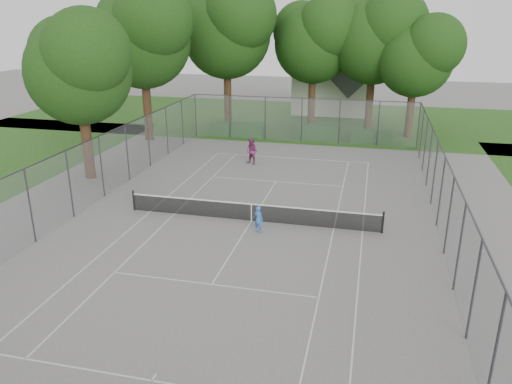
% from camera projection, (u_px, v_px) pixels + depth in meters
% --- Properties ---
extents(ground, '(120.00, 120.00, 0.00)m').
position_uv_depth(ground, '(251.00, 221.00, 25.04)').
color(ground, slate).
rests_on(ground, ground).
extents(grass_far, '(60.00, 20.00, 0.00)m').
position_uv_depth(grass_far, '(314.00, 120.00, 48.86)').
color(grass_far, '#224B15').
rests_on(grass_far, ground).
extents(court_markings, '(11.03, 23.83, 0.01)m').
position_uv_depth(court_markings, '(251.00, 221.00, 25.04)').
color(court_markings, silver).
rests_on(court_markings, ground).
extents(tennis_net, '(12.87, 0.10, 1.10)m').
position_uv_depth(tennis_net, '(251.00, 212.00, 24.87)').
color(tennis_net, black).
rests_on(tennis_net, ground).
extents(perimeter_fence, '(18.08, 34.08, 3.52)m').
position_uv_depth(perimeter_fence, '(251.00, 187.00, 24.43)').
color(perimeter_fence, '#38383D').
rests_on(perimeter_fence, ground).
extents(tree_far_left, '(8.88, 8.10, 12.76)m').
position_uv_depth(tree_far_left, '(227.00, 26.00, 43.10)').
color(tree_far_left, '#372214').
rests_on(tree_far_left, ground).
extents(tree_far_midleft, '(7.98, 7.29, 11.48)m').
position_uv_depth(tree_far_midleft, '(315.00, 37.00, 43.71)').
color(tree_far_midleft, '#372214').
rests_on(tree_far_midleft, ground).
extents(tree_far_midright, '(8.22, 7.51, 11.82)m').
position_uv_depth(tree_far_midright, '(376.00, 35.00, 42.08)').
color(tree_far_midright, '#372214').
rests_on(tree_far_midright, ground).
extents(tree_far_right, '(6.91, 6.31, 9.93)m').
position_uv_depth(tree_far_right, '(417.00, 53.00, 39.79)').
color(tree_far_right, '#372214').
rests_on(tree_far_right, ground).
extents(tree_side_back, '(8.62, 7.87, 12.39)m').
position_uv_depth(tree_side_back, '(143.00, 31.00, 38.27)').
color(tree_side_back, '#372214').
rests_on(tree_side_back, ground).
extents(tree_side_front, '(7.14, 6.52, 10.27)m').
position_uv_depth(tree_side_front, '(78.00, 64.00, 29.23)').
color(tree_side_front, '#372214').
rests_on(tree_side_front, ground).
extents(hedge_left, '(4.47, 1.34, 1.12)m').
position_uv_depth(hedge_left, '(238.00, 129.00, 42.31)').
color(hedge_left, '#1A4917').
rests_on(hedge_left, ground).
extents(hedge_mid, '(3.56, 1.02, 1.12)m').
position_uv_depth(hedge_mid, '(318.00, 132.00, 41.25)').
color(hedge_mid, '#1A4917').
rests_on(hedge_mid, ground).
extents(hedge_right, '(3.27, 1.20, 0.98)m').
position_uv_depth(hedge_right, '(371.00, 137.00, 40.06)').
color(hedge_right, '#1A4917').
rests_on(hedge_right, ground).
extents(house, '(7.55, 5.85, 9.40)m').
position_uv_depth(house, '(332.00, 75.00, 51.39)').
color(house, beige).
rests_on(house, ground).
extents(girl_player, '(0.57, 0.49, 1.32)m').
position_uv_depth(girl_player, '(259.00, 219.00, 23.58)').
color(girl_player, blue).
rests_on(girl_player, ground).
extents(woman_player, '(1.06, 0.95, 1.81)m').
position_uv_depth(woman_player, '(252.00, 152.00, 34.16)').
color(woman_player, '#7E2A5E').
rests_on(woman_player, ground).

